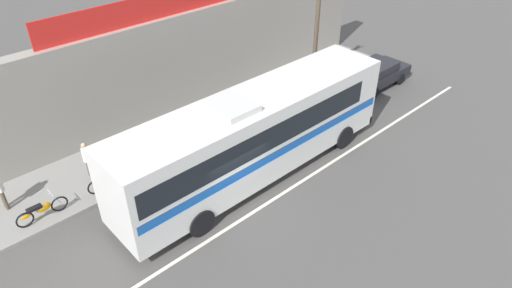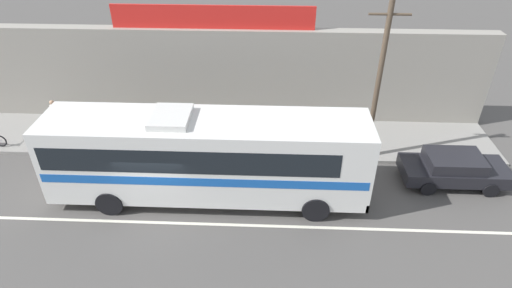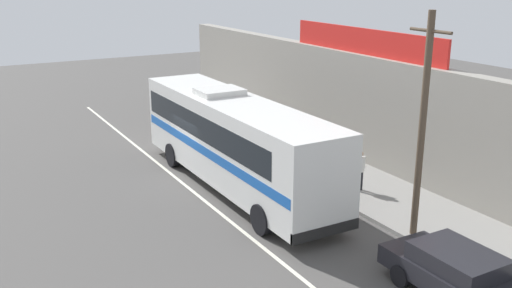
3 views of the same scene
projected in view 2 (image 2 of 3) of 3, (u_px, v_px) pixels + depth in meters
The scene contains 13 objects.
ground_plane at pixel (159, 208), 16.61m from camera, with size 70.00×70.00×0.00m, color #4F4C49.
sidewalk_slab at pixel (183, 136), 20.92m from camera, with size 30.00×3.60×0.14m, color gray.
storefront_facade at pixel (187, 75), 21.44m from camera, with size 30.00×0.70×4.80m, color gray.
storefront_billboard at pixel (213, 17), 19.77m from camera, with size 9.60×0.12×1.10m, color red.
road_center_stripe at pixel (154, 222), 15.94m from camera, with size 30.00×0.14×0.01m, color silver.
intercity_bus at pixel (205, 154), 16.10m from camera, with size 12.20×2.64×3.78m.
parked_car at pixel (454, 168), 17.57m from camera, with size 4.29×1.87×1.37m.
utility_pole at pixel (378, 83), 17.38m from camera, with size 1.60×0.22×7.06m.
motorcycle_black at pixel (115, 140), 19.70m from camera, with size 1.82×0.56×0.94m.
motorcycle_blue at pixel (60, 139), 19.78m from camera, with size 1.85×0.56×0.94m.
pedestrian_far_right at pixel (115, 119), 20.34m from camera, with size 0.30×0.48×1.62m.
pedestrian_by_curb at pixel (55, 113), 20.76m from camera, with size 0.30×0.48×1.66m.
pedestrian_far_left at pixel (282, 127), 19.78m from camera, with size 0.30×0.48×1.59m.
Camera 2 is at (4.37, -12.34, 11.21)m, focal length 29.72 mm.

